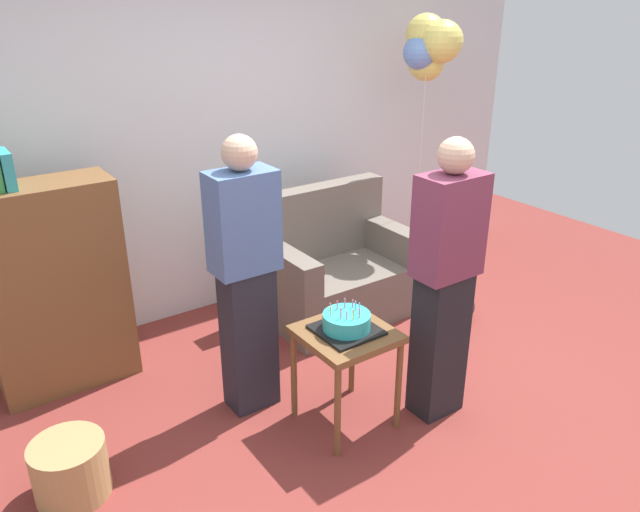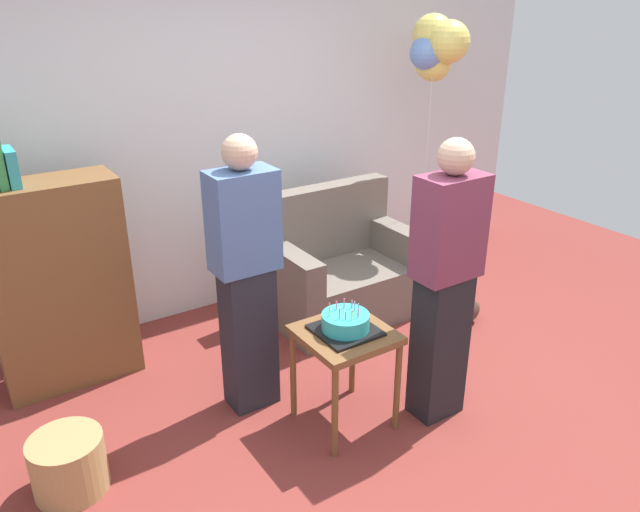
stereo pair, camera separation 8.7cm
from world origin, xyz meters
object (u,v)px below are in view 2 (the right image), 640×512
object	(u,v)px
handbag	(465,312)
person_blowing_candles	(246,277)
bookshelf	(57,281)
person_holding_cake	(445,284)
balloon_bunch	(437,46)
wicker_basket	(69,464)
birthday_cake	(345,323)
couch	(339,271)
side_table	(345,346)

from	to	relation	value
handbag	person_blowing_candles	bearing A→B (deg)	178.98
bookshelf	person_holding_cake	world-z (taller)	person_holding_cake
handbag	balloon_bunch	bearing A→B (deg)	73.06
wicker_basket	balloon_bunch	distance (m)	3.64
birthday_cake	handbag	bearing A→B (deg)	17.05
couch	bookshelf	world-z (taller)	bookshelf
person_holding_cake	balloon_bunch	bearing A→B (deg)	-132.05
person_blowing_candles	person_holding_cake	size ratio (longest dim) A/B	1.00
handbag	balloon_bunch	world-z (taller)	balloon_bunch
couch	wicker_basket	bearing A→B (deg)	-159.99
couch	wicker_basket	xyz separation A→B (m)	(-2.18, -0.79, -0.19)
person_holding_cake	handbag	distance (m)	1.33
side_table	person_holding_cake	xyz separation A→B (m)	(0.51, -0.21, 0.33)
person_blowing_candles	wicker_basket	distance (m)	1.29
bookshelf	handbag	size ratio (longest dim) A/B	5.74
person_holding_cake	balloon_bunch	distance (m)	2.08
person_blowing_candles	balloon_bunch	size ratio (longest dim) A/B	0.76
person_blowing_candles	birthday_cake	bearing A→B (deg)	-54.90
bookshelf	person_holding_cake	xyz separation A→B (m)	(1.70, -1.55, 0.16)
bookshelf	birthday_cake	distance (m)	1.79
person_blowing_candles	balloon_bunch	xyz separation A→B (m)	(1.98, 0.70, 1.09)
person_holding_cake	person_blowing_candles	bearing A→B (deg)	-40.92
birthday_cake	balloon_bunch	xyz separation A→B (m)	(1.63, 1.16, 1.27)
person_blowing_candles	person_holding_cake	xyz separation A→B (m)	(0.86, -0.67, 0.00)
birthday_cake	person_holding_cake	bearing A→B (deg)	-22.65
side_table	wicker_basket	distance (m)	1.51
birthday_cake	handbag	xyz separation A→B (m)	(1.41, 0.43, -0.54)
side_table	bookshelf	bearing A→B (deg)	131.76
side_table	wicker_basket	world-z (taller)	side_table
handbag	couch	bearing A→B (deg)	134.54
wicker_basket	side_table	bearing A→B (deg)	-12.35
side_table	wicker_basket	xyz separation A→B (m)	(-1.44, 0.32, -0.35)
person_blowing_candles	wicker_basket	bearing A→B (deg)	-174.41
side_table	birthday_cake	xyz separation A→B (m)	(-0.00, 0.00, 0.14)
person_holding_cake	handbag	size ratio (longest dim) A/B	5.82
bookshelf	side_table	world-z (taller)	bookshelf
person_holding_cake	birthday_cake	bearing A→B (deg)	-25.44
wicker_basket	balloon_bunch	bearing A→B (deg)	15.46
bookshelf	handbag	xyz separation A→B (m)	(2.60, -0.90, -0.58)
balloon_bunch	person_blowing_candles	bearing A→B (deg)	-160.54
person_blowing_candles	handbag	bearing A→B (deg)	-3.20
balloon_bunch	handbag	bearing A→B (deg)	-106.94
side_table	balloon_bunch	world-z (taller)	balloon_bunch
couch	person_blowing_candles	xyz separation A→B (m)	(-1.09, -0.65, 0.49)
bookshelf	balloon_bunch	bearing A→B (deg)	-3.45
balloon_bunch	side_table	bearing A→B (deg)	-144.48
birthday_cake	wicker_basket	size ratio (longest dim) A/B	0.89
wicker_basket	birthday_cake	bearing A→B (deg)	-12.35
bookshelf	balloon_bunch	distance (m)	3.09
birthday_cake	person_blowing_candles	world-z (taller)	person_blowing_candles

